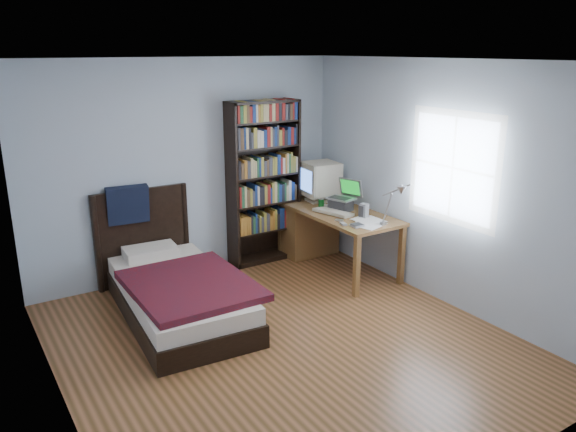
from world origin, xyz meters
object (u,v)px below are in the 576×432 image
at_px(laptop, 342,202).
at_px(soda_can, 321,204).
at_px(crt_monitor, 319,179).
at_px(desk_lamp, 399,194).
at_px(speaker, 364,211).
at_px(keyboard, 333,212).
at_px(bookshelf, 264,182).
at_px(desk, 316,226).
at_px(bed, 175,289).

bearing_deg(laptop, soda_can, 134.62).
bearing_deg(crt_monitor, laptop, -92.13).
distance_m(laptop, desk_lamp, 1.08).
height_order(speaker, soda_can, speaker).
xyz_separation_m(desk_lamp, keyboard, (-0.09, 0.97, -0.42)).
distance_m(crt_monitor, bookshelf, 0.71).
bearing_deg(speaker, desk, 76.36).
bearing_deg(bed, soda_can, 7.05).
xyz_separation_m(crt_monitor, soda_can, (-0.20, -0.32, -0.22)).
relative_size(keyboard, bookshelf, 0.24).
xyz_separation_m(desk, keyboard, (-0.12, -0.52, 0.33)).
bearing_deg(desk, keyboard, -102.76).
height_order(crt_monitor, soda_can, crt_monitor).
bearing_deg(speaker, crt_monitor, 71.36).
xyz_separation_m(desk, soda_can, (-0.12, -0.28, 0.37)).
relative_size(crt_monitor, bookshelf, 0.25).
relative_size(laptop, desk_lamp, 0.71).
height_order(desk, bookshelf, bookshelf).
distance_m(bookshelf, bed, 1.88).
xyz_separation_m(keyboard, bed, (-1.99, -0.01, -0.49)).
relative_size(desk_lamp, keyboard, 1.12).
bearing_deg(desk_lamp, laptop, 85.51).
xyz_separation_m(laptop, speaker, (0.03, -0.38, -0.02)).
bearing_deg(bed, speaker, -8.05).
bearing_deg(bed, desk, 14.00).
bearing_deg(soda_can, bed, -172.95).
bearing_deg(laptop, bookshelf, 131.13).
bearing_deg(keyboard, crt_monitor, 54.99).
distance_m(crt_monitor, speaker, 0.89).
bearing_deg(bed, laptop, 1.76).
height_order(soda_can, bookshelf, bookshelf).
height_order(desk, keyboard, keyboard).
xyz_separation_m(laptop, desk_lamp, (-0.08, -1.03, 0.33)).
bearing_deg(soda_can, speaker, -69.96).
height_order(crt_monitor, keyboard, crt_monitor).
relative_size(desk, laptop, 4.28).
distance_m(desk, crt_monitor, 0.60).
bearing_deg(speaker, desk_lamp, -118.39).
xyz_separation_m(laptop, bookshelf, (-0.65, 0.74, 0.17)).
bearing_deg(soda_can, bookshelf, 129.93).
bearing_deg(crt_monitor, desk_lamp, -93.73).
bearing_deg(laptop, desk, 96.74).
xyz_separation_m(desk_lamp, bed, (-2.08, 0.96, -0.91)).
height_order(desk, soda_can, soda_can).
bearing_deg(keyboard, desk_lamp, -100.76).
relative_size(laptop, soda_can, 3.09).
relative_size(desk, crt_monitor, 3.26).
relative_size(speaker, soda_can, 1.33).
height_order(crt_monitor, desk_lamp, desk_lamp).
height_order(soda_can, bed, bed).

